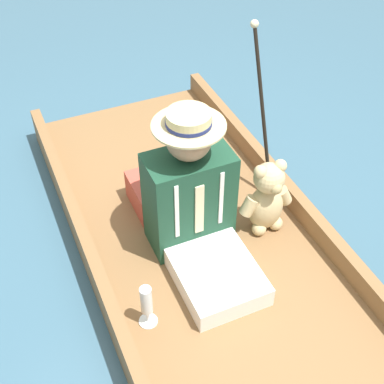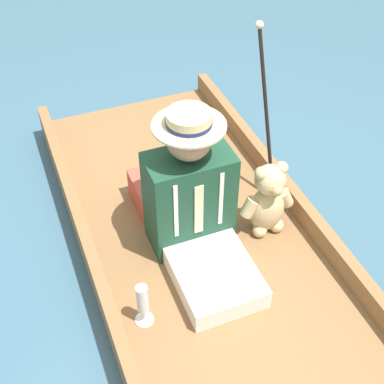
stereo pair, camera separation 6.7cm
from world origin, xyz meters
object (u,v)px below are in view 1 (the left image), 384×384
object	(u,v)px
seated_person	(195,206)
wine_glass	(146,303)
walking_cane	(262,100)
teddy_bear	(267,198)

from	to	relation	value
seated_person	wine_glass	distance (m)	0.52
wine_glass	walking_cane	size ratio (longest dim) A/B	0.26
teddy_bear	walking_cane	bearing A→B (deg)	-111.46
seated_person	teddy_bear	size ratio (longest dim) A/B	1.79
seated_person	teddy_bear	bearing A→B (deg)	176.03
walking_cane	wine_glass	bearing A→B (deg)	37.07
teddy_bear	walking_cane	xyz separation A→B (m)	(-0.15, -0.38, 0.32)
seated_person	walking_cane	bearing A→B (deg)	-147.81
teddy_bear	wine_glass	size ratio (longest dim) A/B	1.83
seated_person	wine_glass	world-z (taller)	seated_person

